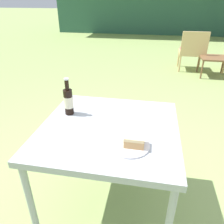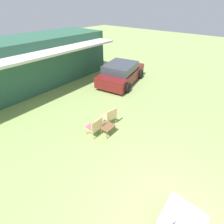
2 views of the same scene
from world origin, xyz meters
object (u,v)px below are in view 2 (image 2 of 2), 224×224
Objects in this scene: garden_side_table at (107,127)px; patio_table at (183,221)px; cake_on_plate at (195,219)px; parked_car at (121,73)px; wicker_chair_cushioned at (94,126)px; wicker_chair_plain at (110,116)px.

patio_table is (-1.45, -3.51, 0.32)m from garden_side_table.
cake_on_plate is at bearing -48.04° from patio_table.
garden_side_table is at bearing -161.72° from parked_car.
parked_car is 5.32m from wicker_chair_cushioned.
wicker_chair_plain is 0.61m from garden_side_table.
patio_table is at bearing -146.22° from parked_car.
wicker_chair_cushioned is 1.00× the size of wicker_chair_plain.
cake_on_plate is (0.16, -0.18, 0.09)m from patio_table.
parked_car is 8.48m from cake_on_plate.
wicker_chair_plain is 0.97× the size of patio_table.
cake_on_plate is at bearing 76.46° from wicker_chair_plain.
wicker_chair_cushioned reaches higher than patio_table.
garden_side_table is (-4.38, -2.63, -0.30)m from parked_car.
cake_on_plate is (-1.82, -3.96, 0.29)m from wicker_chair_plain.
garden_side_table is at bearing 143.95° from wicker_chair_cushioned.
wicker_chair_cushioned is 4.09m from cake_on_plate.
wicker_chair_cushioned reaches higher than garden_side_table.
parked_car reaches higher than wicker_chair_cushioned.
parked_car reaches higher than cake_on_plate.
wicker_chair_cushioned is at bearing 9.79° from wicker_chair_plain.
garden_side_table is (0.40, -0.30, -0.11)m from wicker_chair_cushioned.
garden_side_table is 3.93m from cake_on_plate.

